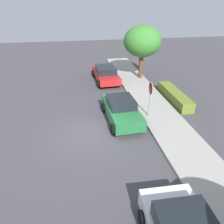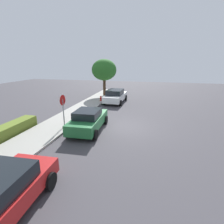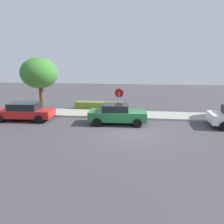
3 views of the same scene
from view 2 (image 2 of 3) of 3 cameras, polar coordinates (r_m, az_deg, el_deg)
ground_plane at (r=12.76m, az=3.11°, el=-4.81°), size 60.00×60.00×0.00m
sidewalk_curb at (r=14.31m, az=-15.74°, el=-2.77°), size 32.00×2.52×0.14m
stop_sign at (r=12.45m, az=-15.74°, el=2.06°), size 0.77×0.08×2.42m
parked_car_green at (r=11.97m, az=-7.74°, el=-2.59°), size 4.24×2.12×1.46m
parked_car_white at (r=20.07m, az=1.10°, el=5.29°), size 4.50×2.16×1.51m
street_tree_near_corner at (r=23.71m, az=-2.60°, el=13.53°), size 3.26×3.26×4.89m
fire_hydrant at (r=20.47m, az=-3.66°, el=4.29°), size 0.30×0.22×0.72m
front_yard_hedge at (r=12.80m, az=-30.94°, el=-5.37°), size 4.48×0.93×0.74m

